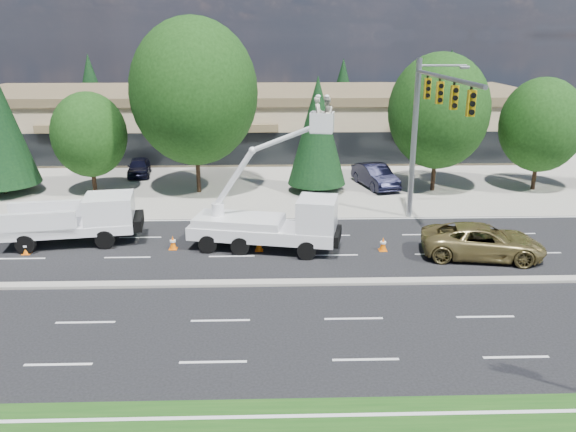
{
  "coord_description": "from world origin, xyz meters",
  "views": [
    {
      "loc": [
        1.98,
        -21.99,
        10.15
      ],
      "look_at": [
        2.68,
        2.03,
        2.4
      ],
      "focal_mm": 35.0,
      "sensor_mm": 36.0,
      "label": 1
    }
  ],
  "objects_px": {
    "signal_mast": "(427,118)",
    "minivan": "(483,241)",
    "bucket_truck": "(279,217)",
    "utility_pickup": "(79,224)"
  },
  "relations": [
    {
      "from": "signal_mast",
      "to": "minivan",
      "type": "distance_m",
      "value": 7.04
    },
    {
      "from": "signal_mast",
      "to": "bucket_truck",
      "type": "relative_size",
      "value": 1.27
    },
    {
      "from": "utility_pickup",
      "to": "minivan",
      "type": "height_order",
      "value": "utility_pickup"
    },
    {
      "from": "utility_pickup",
      "to": "bucket_truck",
      "type": "relative_size",
      "value": 0.83
    },
    {
      "from": "signal_mast",
      "to": "bucket_truck",
      "type": "height_order",
      "value": "signal_mast"
    },
    {
      "from": "signal_mast",
      "to": "bucket_truck",
      "type": "bearing_deg",
      "value": -158.78
    },
    {
      "from": "utility_pickup",
      "to": "bucket_truck",
      "type": "height_order",
      "value": "bucket_truck"
    },
    {
      "from": "utility_pickup",
      "to": "minivan",
      "type": "xyz_separation_m",
      "value": [
        19.84,
        -2.5,
        -0.21
      ]
    },
    {
      "from": "signal_mast",
      "to": "bucket_truck",
      "type": "xyz_separation_m",
      "value": [
        -7.75,
        -3.01,
        -4.36
      ]
    },
    {
      "from": "signal_mast",
      "to": "minivan",
      "type": "height_order",
      "value": "signal_mast"
    }
  ]
}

